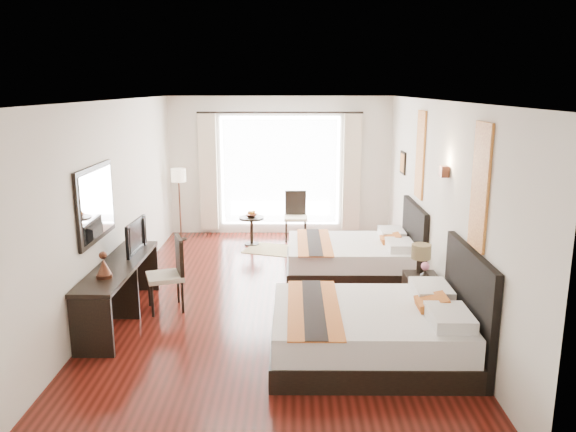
{
  "coord_description": "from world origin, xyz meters",
  "views": [
    {
      "loc": [
        0.25,
        -7.6,
        2.98
      ],
      "look_at": [
        0.19,
        0.36,
        1.14
      ],
      "focal_mm": 35.0,
      "sensor_mm": 36.0,
      "label": 1
    }
  ],
  "objects_px": {
    "floor_lamp": "(179,180)",
    "fruit_bowl": "(252,216)",
    "window_chair": "(296,225)",
    "side_table": "(252,231)",
    "bed_near": "(376,330)",
    "table_lamp": "(421,254)",
    "television": "(131,236)",
    "nightstand": "(421,294)",
    "vase": "(425,276)",
    "console_desk": "(120,292)",
    "desk_chair": "(167,288)",
    "bed_far": "(355,257)"
  },
  "relations": [
    {
      "from": "floor_lamp",
      "to": "fruit_bowl",
      "type": "height_order",
      "value": "floor_lamp"
    },
    {
      "from": "window_chair",
      "to": "side_table",
      "type": "bearing_deg",
      "value": -67.1
    },
    {
      "from": "fruit_bowl",
      "to": "window_chair",
      "type": "height_order",
      "value": "window_chair"
    },
    {
      "from": "bed_near",
      "to": "fruit_bowl",
      "type": "bearing_deg",
      "value": 110.56
    },
    {
      "from": "table_lamp",
      "to": "television",
      "type": "relative_size",
      "value": 0.54
    },
    {
      "from": "floor_lamp",
      "to": "fruit_bowl",
      "type": "relative_size",
      "value": 6.45
    },
    {
      "from": "nightstand",
      "to": "window_chair",
      "type": "xyz_separation_m",
      "value": [
        -1.67,
        3.7,
        0.03
      ]
    },
    {
      "from": "vase",
      "to": "table_lamp",
      "type": "bearing_deg",
      "value": 90.44
    },
    {
      "from": "table_lamp",
      "to": "console_desk",
      "type": "xyz_separation_m",
      "value": [
        -3.98,
        -0.38,
        -0.41
      ]
    },
    {
      "from": "fruit_bowl",
      "to": "bed_near",
      "type": "bearing_deg",
      "value": -69.44
    },
    {
      "from": "console_desk",
      "to": "television",
      "type": "height_order",
      "value": "television"
    },
    {
      "from": "window_chair",
      "to": "desk_chair",
      "type": "bearing_deg",
      "value": -27.01
    },
    {
      "from": "television",
      "to": "floor_lamp",
      "type": "relative_size",
      "value": 0.54
    },
    {
      "from": "vase",
      "to": "console_desk",
      "type": "relative_size",
      "value": 0.06
    },
    {
      "from": "nightstand",
      "to": "desk_chair",
      "type": "xyz_separation_m",
      "value": [
        -3.44,
        0.09,
        0.05
      ]
    },
    {
      "from": "bed_far",
      "to": "fruit_bowl",
      "type": "height_order",
      "value": "bed_far"
    },
    {
      "from": "console_desk",
      "to": "fruit_bowl",
      "type": "xyz_separation_m",
      "value": [
        1.46,
        3.58,
        0.19
      ]
    },
    {
      "from": "nightstand",
      "to": "desk_chair",
      "type": "relative_size",
      "value": 0.53
    },
    {
      "from": "vase",
      "to": "fruit_bowl",
      "type": "relative_size",
      "value": 0.56
    },
    {
      "from": "console_desk",
      "to": "table_lamp",
      "type": "bearing_deg",
      "value": 5.47
    },
    {
      "from": "bed_far",
      "to": "desk_chair",
      "type": "xyz_separation_m",
      "value": [
        -2.72,
        -1.48,
        0.0
      ]
    },
    {
      "from": "table_lamp",
      "to": "floor_lamp",
      "type": "xyz_separation_m",
      "value": [
        -3.95,
        3.52,
        0.42
      ]
    },
    {
      "from": "floor_lamp",
      "to": "television",
      "type": "bearing_deg",
      "value": -90.12
    },
    {
      "from": "bed_near",
      "to": "vase",
      "type": "height_order",
      "value": "bed_near"
    },
    {
      "from": "television",
      "to": "bed_far",
      "type": "bearing_deg",
      "value": -66.1
    },
    {
      "from": "television",
      "to": "fruit_bowl",
      "type": "height_order",
      "value": "television"
    },
    {
      "from": "table_lamp",
      "to": "window_chair",
      "type": "relative_size",
      "value": 0.43
    },
    {
      "from": "table_lamp",
      "to": "fruit_bowl",
      "type": "relative_size",
      "value": 1.88
    },
    {
      "from": "fruit_bowl",
      "to": "floor_lamp",
      "type": "bearing_deg",
      "value": 167.39
    },
    {
      "from": "television",
      "to": "fruit_bowl",
      "type": "distance_m",
      "value": 3.38
    },
    {
      "from": "console_desk",
      "to": "desk_chair",
      "type": "xyz_separation_m",
      "value": [
        0.54,
        0.33,
        -0.07
      ]
    },
    {
      "from": "bed_far",
      "to": "fruit_bowl",
      "type": "distance_m",
      "value": 2.54
    },
    {
      "from": "bed_near",
      "to": "desk_chair",
      "type": "relative_size",
      "value": 2.2
    },
    {
      "from": "vase",
      "to": "fruit_bowl",
      "type": "distance_m",
      "value": 4.28
    },
    {
      "from": "bed_near",
      "to": "nightstand",
      "type": "bearing_deg",
      "value": 58.19
    },
    {
      "from": "console_desk",
      "to": "television",
      "type": "distance_m",
      "value": 0.81
    },
    {
      "from": "bed_far",
      "to": "console_desk",
      "type": "height_order",
      "value": "bed_far"
    },
    {
      "from": "floor_lamp",
      "to": "fruit_bowl",
      "type": "bearing_deg",
      "value": -12.61
    },
    {
      "from": "bed_near",
      "to": "fruit_bowl",
      "type": "distance_m",
      "value": 4.92
    },
    {
      "from": "vase",
      "to": "bed_near",
      "type": "bearing_deg",
      "value": -124.52
    },
    {
      "from": "bed_far",
      "to": "nightstand",
      "type": "bearing_deg",
      "value": -65.34
    },
    {
      "from": "nightstand",
      "to": "vase",
      "type": "relative_size",
      "value": 4.35
    },
    {
      "from": "bed_near",
      "to": "window_chair",
      "type": "xyz_separation_m",
      "value": [
        -0.88,
        4.97,
        -0.03
      ]
    },
    {
      "from": "vase",
      "to": "nightstand",
      "type": "bearing_deg",
      "value": 90.59
    },
    {
      "from": "vase",
      "to": "floor_lamp",
      "type": "relative_size",
      "value": 0.09
    },
    {
      "from": "bed_far",
      "to": "television",
      "type": "xyz_separation_m",
      "value": [
        -3.24,
        -1.26,
        0.67
      ]
    },
    {
      "from": "floor_lamp",
      "to": "bed_near",
      "type": "bearing_deg",
      "value": -57.32
    },
    {
      "from": "bed_far",
      "to": "table_lamp",
      "type": "xyz_separation_m",
      "value": [
        0.72,
        -1.43,
        0.48
      ]
    },
    {
      "from": "nightstand",
      "to": "side_table",
      "type": "height_order",
      "value": "side_table"
    },
    {
      "from": "fruit_bowl",
      "to": "vase",
      "type": "bearing_deg",
      "value": -53.91
    }
  ]
}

